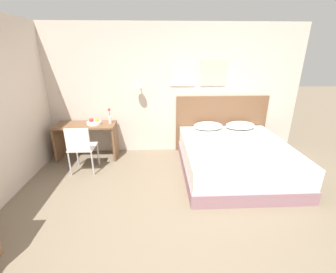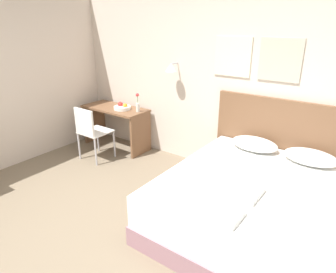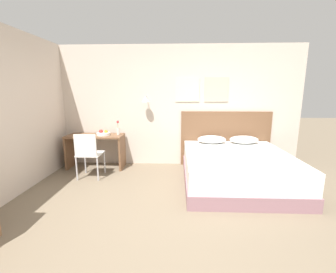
% 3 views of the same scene
% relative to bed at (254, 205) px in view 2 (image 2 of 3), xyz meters
% --- Properties ---
extents(ground_plane, '(24.00, 24.00, 0.00)m').
position_rel_bed_xyz_m(ground_plane, '(-1.22, -1.46, -0.28)').
color(ground_plane, '#756651').
extents(wall_back, '(5.67, 0.31, 2.65)m').
position_rel_bed_xyz_m(wall_back, '(-1.21, 1.12, 1.05)').
color(wall_back, beige).
rests_on(wall_back, ground_plane).
extents(bed, '(1.87, 2.06, 0.57)m').
position_rel_bed_xyz_m(bed, '(0.00, 0.00, 0.00)').
color(bed, gray).
rests_on(bed, ground_plane).
extents(headboard, '(1.99, 0.06, 1.23)m').
position_rel_bed_xyz_m(headboard, '(0.00, 1.06, 0.33)').
color(headboard, brown).
rests_on(headboard, ground_plane).
extents(pillow_left, '(0.60, 0.37, 0.16)m').
position_rel_bed_xyz_m(pillow_left, '(-0.34, 0.79, 0.37)').
color(pillow_left, white).
rests_on(pillow_left, bed).
extents(pillow_right, '(0.60, 0.37, 0.16)m').
position_rel_bed_xyz_m(pillow_right, '(0.34, 0.79, 0.37)').
color(pillow_right, white).
rests_on(pillow_right, bed).
extents(folded_towel_near_foot, '(0.29, 0.33, 0.06)m').
position_rel_bed_xyz_m(folded_towel_near_foot, '(-0.01, -0.31, 0.32)').
color(folded_towel_near_foot, white).
rests_on(folded_towel_near_foot, bed).
extents(folded_towel_mid_bed, '(0.26, 0.27, 0.06)m').
position_rel_bed_xyz_m(folded_towel_mid_bed, '(-0.00, -0.76, 0.32)').
color(folded_towel_mid_bed, white).
rests_on(folded_towel_mid_bed, bed).
extents(desk, '(1.20, 0.53, 0.73)m').
position_rel_bed_xyz_m(desk, '(-2.86, 0.77, 0.23)').
color(desk, brown).
rests_on(desk, ground_plane).
extents(desk_chair, '(0.44, 0.44, 0.89)m').
position_rel_bed_xyz_m(desk_chair, '(-2.77, 0.12, 0.25)').
color(desk_chair, white).
rests_on(desk_chair, ground_plane).
extents(fruit_bowl, '(0.29, 0.29, 0.12)m').
position_rel_bed_xyz_m(fruit_bowl, '(-2.68, 0.76, 0.49)').
color(fruit_bowl, silver).
rests_on(fruit_bowl, desk).
extents(flower_vase, '(0.06, 0.06, 0.31)m').
position_rel_bed_xyz_m(flower_vase, '(-2.36, 0.81, 0.58)').
color(flower_vase, silver).
rests_on(flower_vase, desk).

